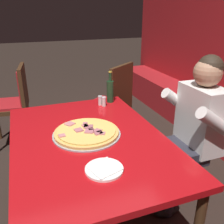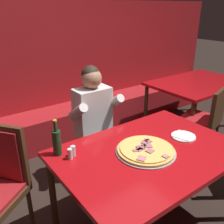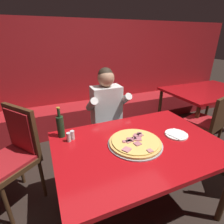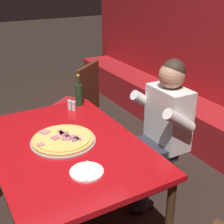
{
  "view_description": "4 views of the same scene",
  "coord_description": "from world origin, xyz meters",
  "px_view_note": "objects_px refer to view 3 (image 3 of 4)",
  "views": [
    {
      "loc": [
        1.47,
        -0.37,
        1.58
      ],
      "look_at": [
        0.06,
        0.15,
        0.95
      ],
      "focal_mm": 40.0,
      "sensor_mm": 36.0,
      "label": 1
    },
    {
      "loc": [
        -1.24,
        -1.19,
        1.82
      ],
      "look_at": [
        -0.11,
        0.34,
        1.01
      ],
      "focal_mm": 40.0,
      "sensor_mm": 36.0,
      "label": 2
    },
    {
      "loc": [
        -0.71,
        -1.1,
        1.62
      ],
      "look_at": [
        -0.12,
        0.33,
        0.95
      ],
      "focal_mm": 28.0,
      "sensor_mm": 36.0,
      "label": 3
    },
    {
      "loc": [
        1.85,
        -0.67,
        1.88
      ],
      "look_at": [
        0.11,
        0.32,
        0.99
      ],
      "focal_mm": 50.0,
      "sensor_mm": 36.0,
      "label": 4
    }
  ],
  "objects_px": {
    "shaker_oregano": "(72,135)",
    "diner_seated_blue_shirt": "(109,113)",
    "pizza": "(135,142)",
    "dining_chair_side_aisle": "(14,151)",
    "beer_bottle": "(60,126)",
    "dining_chair_far_left": "(209,120)",
    "plate_white_paper": "(176,134)",
    "main_dining_table": "(138,150)",
    "background_dining_table": "(207,94)",
    "shaker_black_pepper": "(69,138)"
  },
  "relations": [
    {
      "from": "beer_bottle",
      "to": "dining_chair_side_aisle",
      "type": "height_order",
      "value": "beer_bottle"
    },
    {
      "from": "pizza",
      "to": "dining_chair_side_aisle",
      "type": "distance_m",
      "value": 1.17
    },
    {
      "from": "dining_chair_far_left",
      "to": "background_dining_table",
      "type": "height_order",
      "value": "dining_chair_far_left"
    },
    {
      "from": "diner_seated_blue_shirt",
      "to": "dining_chair_far_left",
      "type": "xyz_separation_m",
      "value": [
        1.32,
        -0.43,
        -0.15
      ]
    },
    {
      "from": "dining_chair_far_left",
      "to": "shaker_oregano",
      "type": "bearing_deg",
      "value": -177.07
    },
    {
      "from": "beer_bottle",
      "to": "shaker_oregano",
      "type": "height_order",
      "value": "beer_bottle"
    },
    {
      "from": "pizza",
      "to": "shaker_black_pepper",
      "type": "height_order",
      "value": "shaker_black_pepper"
    },
    {
      "from": "pizza",
      "to": "shaker_black_pepper",
      "type": "xyz_separation_m",
      "value": [
        -0.52,
        0.26,
        0.02
      ]
    },
    {
      "from": "diner_seated_blue_shirt",
      "to": "shaker_oregano",
      "type": "bearing_deg",
      "value": -136.69
    },
    {
      "from": "plate_white_paper",
      "to": "shaker_oregano",
      "type": "distance_m",
      "value": 0.97
    },
    {
      "from": "shaker_black_pepper",
      "to": "background_dining_table",
      "type": "distance_m",
      "value": 2.62
    },
    {
      "from": "pizza",
      "to": "shaker_oregano",
      "type": "bearing_deg",
      "value": 149.22
    },
    {
      "from": "diner_seated_blue_shirt",
      "to": "dining_chair_far_left",
      "type": "bearing_deg",
      "value": -18.05
    },
    {
      "from": "shaker_black_pepper",
      "to": "diner_seated_blue_shirt",
      "type": "height_order",
      "value": "diner_seated_blue_shirt"
    },
    {
      "from": "dining_chair_far_left",
      "to": "pizza",
      "type": "bearing_deg",
      "value": -164.74
    },
    {
      "from": "beer_bottle",
      "to": "shaker_black_pepper",
      "type": "xyz_separation_m",
      "value": [
        0.05,
        -0.11,
        -0.07
      ]
    },
    {
      "from": "pizza",
      "to": "background_dining_table",
      "type": "height_order",
      "value": "pizza"
    },
    {
      "from": "background_dining_table",
      "to": "pizza",
      "type": "bearing_deg",
      "value": -154.3
    },
    {
      "from": "main_dining_table",
      "to": "shaker_black_pepper",
      "type": "relative_size",
      "value": 16.79
    },
    {
      "from": "pizza",
      "to": "dining_chair_side_aisle",
      "type": "bearing_deg",
      "value": 150.78
    },
    {
      "from": "main_dining_table",
      "to": "beer_bottle",
      "type": "xyz_separation_m",
      "value": [
        -0.6,
        0.38,
        0.18
      ]
    },
    {
      "from": "beer_bottle",
      "to": "dining_chair_side_aisle",
      "type": "xyz_separation_m",
      "value": [
        -0.45,
        0.19,
        -0.27
      ]
    },
    {
      "from": "beer_bottle",
      "to": "diner_seated_blue_shirt",
      "type": "bearing_deg",
      "value": 34.08
    },
    {
      "from": "dining_chair_side_aisle",
      "to": "dining_chair_far_left",
      "type": "bearing_deg",
      "value": -4.33
    },
    {
      "from": "plate_white_paper",
      "to": "background_dining_table",
      "type": "xyz_separation_m",
      "value": [
        1.57,
        0.98,
        -0.08
      ]
    },
    {
      "from": "shaker_oregano",
      "to": "diner_seated_blue_shirt",
      "type": "distance_m",
      "value": 0.78
    },
    {
      "from": "main_dining_table",
      "to": "pizza",
      "type": "height_order",
      "value": "pizza"
    },
    {
      "from": "shaker_black_pepper",
      "to": "dining_chair_far_left",
      "type": "relative_size",
      "value": 0.09
    },
    {
      "from": "dining_chair_side_aisle",
      "to": "plate_white_paper",
      "type": "bearing_deg",
      "value": -22.1
    },
    {
      "from": "main_dining_table",
      "to": "beer_bottle",
      "type": "relative_size",
      "value": 4.95
    },
    {
      "from": "shaker_oregano",
      "to": "diner_seated_blue_shirt",
      "type": "relative_size",
      "value": 0.07
    },
    {
      "from": "main_dining_table",
      "to": "background_dining_table",
      "type": "relative_size",
      "value": 1.01
    },
    {
      "from": "beer_bottle",
      "to": "background_dining_table",
      "type": "height_order",
      "value": "beer_bottle"
    },
    {
      "from": "dining_chair_side_aisle",
      "to": "main_dining_table",
      "type": "bearing_deg",
      "value": -28.42
    },
    {
      "from": "shaker_black_pepper",
      "to": "background_dining_table",
      "type": "bearing_deg",
      "value": 15.5
    },
    {
      "from": "plate_white_paper",
      "to": "pizza",
      "type": "bearing_deg",
      "value": 177.24
    },
    {
      "from": "main_dining_table",
      "to": "shaker_oregano",
      "type": "bearing_deg",
      "value": 150.91
    },
    {
      "from": "diner_seated_blue_shirt",
      "to": "dining_chair_side_aisle",
      "type": "bearing_deg",
      "value": -167.17
    },
    {
      "from": "shaker_black_pepper",
      "to": "diner_seated_blue_shirt",
      "type": "bearing_deg",
      "value": 42.65
    },
    {
      "from": "pizza",
      "to": "beer_bottle",
      "type": "distance_m",
      "value": 0.69
    },
    {
      "from": "beer_bottle",
      "to": "shaker_black_pepper",
      "type": "bearing_deg",
      "value": -67.49
    },
    {
      "from": "main_dining_table",
      "to": "shaker_black_pepper",
      "type": "xyz_separation_m",
      "value": [
        -0.56,
        0.27,
        0.11
      ]
    },
    {
      "from": "main_dining_table",
      "to": "dining_chair_far_left",
      "type": "bearing_deg",
      "value": 15.77
    },
    {
      "from": "main_dining_table",
      "to": "dining_chair_side_aisle",
      "type": "relative_size",
      "value": 1.42
    },
    {
      "from": "pizza",
      "to": "background_dining_table",
      "type": "bearing_deg",
      "value": 25.7
    },
    {
      "from": "pizza",
      "to": "plate_white_paper",
      "type": "xyz_separation_m",
      "value": [
        0.43,
        -0.02,
        -0.01
      ]
    },
    {
      "from": "dining_chair_far_left",
      "to": "main_dining_table",
      "type": "bearing_deg",
      "value": -164.23
    },
    {
      "from": "shaker_black_pepper",
      "to": "plate_white_paper",
      "type": "bearing_deg",
      "value": -16.65
    },
    {
      "from": "dining_chair_far_left",
      "to": "dining_chair_side_aisle",
      "type": "relative_size",
      "value": 0.91
    },
    {
      "from": "pizza",
      "to": "shaker_oregano",
      "type": "height_order",
      "value": "shaker_oregano"
    }
  ]
}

